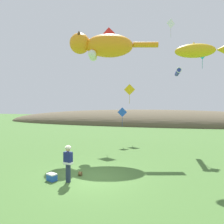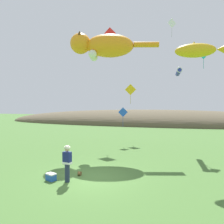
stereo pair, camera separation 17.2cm
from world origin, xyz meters
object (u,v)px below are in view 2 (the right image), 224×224
kite_tube_streamer (179,72)px  kite_diamond_red (110,34)px  picnic_cooler (51,177)px  kite_giant_cat (103,46)px  kite_spool (80,174)px  kite_diamond_white (172,23)px  kite_diamond_blue (123,112)px  kite_diamond_teal (204,52)px  kite_diamond_gold (130,90)px  kite_fish_windsock (201,50)px  festival_attendant (67,162)px

kite_tube_streamer → kite_diamond_red: kite_diamond_red is taller
picnic_cooler → kite_giant_cat: 12.22m
kite_spool → kite_giant_cat: 11.61m
picnic_cooler → kite_diamond_white: (5.67, 13.18, 11.61)m
kite_spool → kite_tube_streamer: kite_tube_streamer is taller
kite_diamond_blue → kite_diamond_white: bearing=31.4°
kite_tube_streamer → kite_diamond_blue: 6.11m
kite_spool → kite_diamond_teal: bearing=57.6°
kite_diamond_blue → kite_diamond_red: bearing=124.7°
kite_diamond_red → kite_diamond_gold: bearing=-13.4°
kite_diamond_red → kite_diamond_teal: 9.95m
kite_diamond_gold → kite_diamond_blue: bearing=-94.7°
kite_diamond_blue → kite_tube_streamer: bearing=-5.3°
picnic_cooler → kite_giant_cat: bearing=90.0°
kite_diamond_gold → kite_diamond_white: size_ratio=1.11×
kite_spool → kite_diamond_red: 17.16m
kite_fish_windsock → kite_diamond_white: kite_diamond_white is taller
kite_diamond_teal → kite_diamond_red: bearing=175.0°
kite_giant_cat → kite_fish_windsock: kite_giant_cat is taller
festival_attendant → kite_diamond_gold: (0.66, 13.10, 4.35)m
kite_giant_cat → kite_diamond_blue: 6.26m
kite_diamond_teal → kite_tube_streamer: bearing=-129.5°
kite_tube_streamer → kite_diamond_white: 6.15m
kite_fish_windsock → kite_diamond_teal: bearing=81.8°
kite_giant_cat → kite_diamond_teal: kite_giant_cat is taller
festival_attendant → kite_giant_cat: (-0.87, 8.59, 7.87)m
kite_spool → kite_diamond_red: size_ratio=0.11×
kite_giant_cat → kite_diamond_white: 7.85m
festival_attendant → kite_giant_cat: 11.68m
kite_fish_windsock → festival_attendant: bearing=-142.5°
kite_diamond_blue → kite_spool: bearing=-91.4°
kite_diamond_gold → kite_diamond_white: (4.14, 0.04, 6.49)m
kite_giant_cat → festival_attendant: bearing=-84.2°
festival_attendant → kite_diamond_gold: size_ratio=0.85×
kite_diamond_gold → kite_diamond_red: bearing=166.6°
kite_diamond_blue → kite_diamond_gold: 3.49m
kite_diamond_blue → kite_diamond_red: 9.34m
kite_diamond_white → kite_tube_streamer: bearing=-78.9°
kite_spool → kite_giant_cat: bearing=98.1°
kite_spool → kite_tube_streamer: size_ratio=0.09×
kite_diamond_blue → kite_giant_cat: bearing=-124.9°
kite_diamond_white → kite_fish_windsock: bearing=-77.2°
festival_attendant → kite_diamond_teal: 16.88m
kite_spool → picnic_cooler: picnic_cooler is taller
kite_tube_streamer → kite_diamond_red: 9.46m
kite_giant_cat → kite_diamond_white: size_ratio=4.00×
kite_diamond_red → kite_diamond_teal: size_ratio=1.05×
kite_tube_streamer → kite_diamond_white: kite_diamond_white is taller
kite_diamond_blue → kite_diamond_red: (-2.21, 3.20, 8.49)m
kite_tube_streamer → kite_giant_cat: bearing=-167.2°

